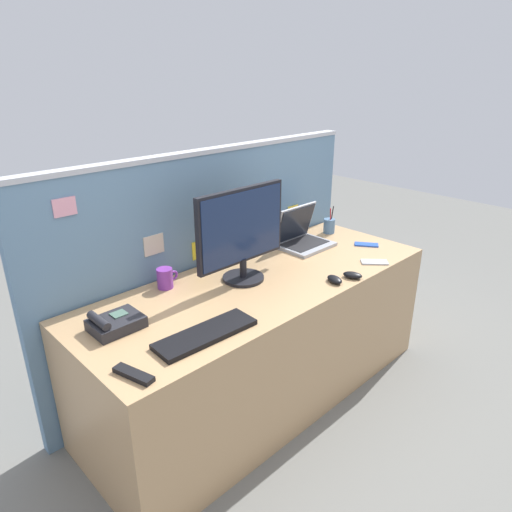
% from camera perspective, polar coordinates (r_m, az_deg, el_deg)
% --- Properties ---
extents(ground_plane, '(10.00, 10.00, 0.00)m').
position_cam_1_polar(ground_plane, '(2.79, 0.75, -16.34)').
color(ground_plane, slate).
extents(desk, '(2.01, 0.75, 0.71)m').
position_cam_1_polar(desk, '(2.58, 0.79, -10.15)').
color(desk, tan).
rests_on(desk, ground_plane).
extents(cubicle_divider, '(2.15, 0.07, 1.34)m').
position_cam_1_polar(cubicle_divider, '(2.71, -5.40, -1.03)').
color(cubicle_divider, '#6084A3').
rests_on(cubicle_divider, ground_plane).
extents(desktop_monitor, '(0.55, 0.22, 0.48)m').
position_cam_1_polar(desktop_monitor, '(2.33, -1.78, 3.08)').
color(desktop_monitor, black).
rests_on(desktop_monitor, desk).
extents(laptop, '(0.32, 0.26, 0.25)m').
position_cam_1_polar(laptop, '(2.87, 5.59, 2.49)').
color(laptop, '#9EA0A8').
rests_on(laptop, desk).
extents(desk_phone, '(0.21, 0.16, 0.09)m').
position_cam_1_polar(desk_phone, '(2.05, -17.06, -7.92)').
color(desk_phone, '#232328').
rests_on(desk_phone, desk).
extents(keyboard_main, '(0.45, 0.16, 0.02)m').
position_cam_1_polar(keyboard_main, '(1.94, -6.22, -9.54)').
color(keyboard_main, black).
rests_on(keyboard_main, desk).
extents(computer_mouse_right_hand, '(0.09, 0.11, 0.03)m').
position_cam_1_polar(computer_mouse_right_hand, '(2.48, 11.84, -2.33)').
color(computer_mouse_right_hand, black).
rests_on(computer_mouse_right_hand, desk).
extents(computer_mouse_left_hand, '(0.09, 0.11, 0.03)m').
position_cam_1_polar(computer_mouse_left_hand, '(2.41, 9.69, -2.87)').
color(computer_mouse_left_hand, black).
rests_on(computer_mouse_left_hand, desk).
extents(pen_cup, '(0.07, 0.07, 0.18)m').
position_cam_1_polar(pen_cup, '(3.12, 9.03, 3.72)').
color(pen_cup, '#4C7093').
rests_on(pen_cup, desk).
extents(cell_phone_blue_case, '(0.13, 0.15, 0.01)m').
position_cam_1_polar(cell_phone_blue_case, '(2.96, 13.48, 1.39)').
color(cell_phone_blue_case, blue).
rests_on(cell_phone_blue_case, desk).
extents(cell_phone_silver_slab, '(0.15, 0.16, 0.01)m').
position_cam_1_polar(cell_phone_silver_slab, '(2.70, 14.42, -0.73)').
color(cell_phone_silver_slab, '#B7BAC1').
rests_on(cell_phone_silver_slab, desk).
extents(tv_remote, '(0.09, 0.18, 0.02)m').
position_cam_1_polar(tv_remote, '(1.76, -14.89, -13.94)').
color(tv_remote, black).
rests_on(tv_remote, desk).
extents(coffee_mug, '(0.12, 0.08, 0.10)m').
position_cam_1_polar(coffee_mug, '(2.35, -11.14, -2.70)').
color(coffee_mug, purple).
rests_on(coffee_mug, desk).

